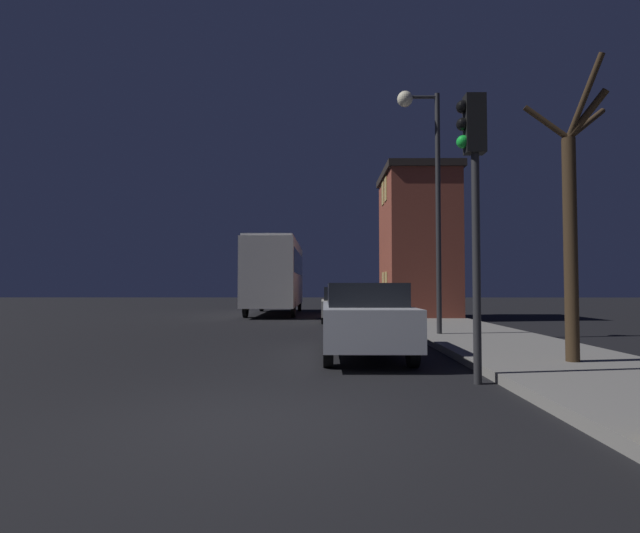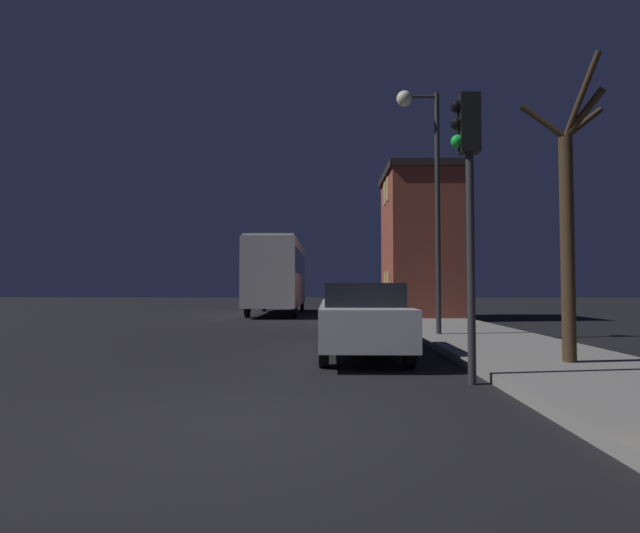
{
  "view_description": "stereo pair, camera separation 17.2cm",
  "coord_description": "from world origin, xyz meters",
  "px_view_note": "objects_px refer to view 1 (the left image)",
  "views": [
    {
      "loc": [
        0.65,
        -5.41,
        1.46
      ],
      "look_at": [
        0.53,
        10.44,
        2.09
      ],
      "focal_mm": 28.0,
      "sensor_mm": 36.0,
      "label": 1
    },
    {
      "loc": [
        0.82,
        -5.41,
        1.46
      ],
      "look_at": [
        0.53,
        10.44,
        2.09
      ],
      "focal_mm": 28.0,
      "sensor_mm": 36.0,
      "label": 2
    }
  ],
  "objects_px": {
    "bare_tree": "(572,222)",
    "car_mid_lane": "(342,304)",
    "car_near_lane": "(364,317)",
    "car_far_lane": "(344,298)",
    "streetlamp": "(425,165)",
    "bus": "(276,271)",
    "traffic_light": "(473,176)"
  },
  "relations": [
    {
      "from": "streetlamp",
      "to": "car_mid_lane",
      "type": "relative_size",
      "value": 1.47
    },
    {
      "from": "streetlamp",
      "to": "car_far_lane",
      "type": "xyz_separation_m",
      "value": [
        -1.67,
        15.04,
        -4.03
      ]
    },
    {
      "from": "car_mid_lane",
      "to": "streetlamp",
      "type": "bearing_deg",
      "value": -73.7
    },
    {
      "from": "bare_tree",
      "to": "car_near_lane",
      "type": "distance_m",
      "value": 4.33
    },
    {
      "from": "traffic_light",
      "to": "streetlamp",
      "type": "bearing_deg",
      "value": 84.93
    },
    {
      "from": "bare_tree",
      "to": "car_far_lane",
      "type": "distance_m",
      "value": 20.44
    },
    {
      "from": "streetlamp",
      "to": "bare_tree",
      "type": "distance_m",
      "value": 5.75
    },
    {
      "from": "car_mid_lane",
      "to": "car_far_lane",
      "type": "height_order",
      "value": "car_far_lane"
    },
    {
      "from": "bare_tree",
      "to": "bus",
      "type": "height_order",
      "value": "bare_tree"
    },
    {
      "from": "car_near_lane",
      "to": "car_far_lane",
      "type": "relative_size",
      "value": 1.18
    },
    {
      "from": "bare_tree",
      "to": "car_mid_lane",
      "type": "xyz_separation_m",
      "value": [
        -3.57,
        12.07,
        -1.85
      ]
    },
    {
      "from": "traffic_light",
      "to": "bare_tree",
      "type": "xyz_separation_m",
      "value": [
        2.08,
        1.2,
        -0.55
      ]
    },
    {
      "from": "traffic_light",
      "to": "bare_tree",
      "type": "height_order",
      "value": "bare_tree"
    },
    {
      "from": "bus",
      "to": "car_near_lane",
      "type": "height_order",
      "value": "bus"
    },
    {
      "from": "car_mid_lane",
      "to": "car_far_lane",
      "type": "bearing_deg",
      "value": 87.31
    },
    {
      "from": "bare_tree",
      "to": "car_near_lane",
      "type": "relative_size",
      "value": 1.09
    },
    {
      "from": "streetlamp",
      "to": "car_near_lane",
      "type": "distance_m",
      "value": 5.53
    },
    {
      "from": "car_near_lane",
      "to": "car_mid_lane",
      "type": "relative_size",
      "value": 1.03
    },
    {
      "from": "traffic_light",
      "to": "car_far_lane",
      "type": "bearing_deg",
      "value": 92.99
    },
    {
      "from": "car_mid_lane",
      "to": "car_far_lane",
      "type": "distance_m",
      "value": 8.05
    },
    {
      "from": "bare_tree",
      "to": "car_far_lane",
      "type": "xyz_separation_m",
      "value": [
        -3.19,
        20.11,
        -1.78
      ]
    },
    {
      "from": "bus",
      "to": "streetlamp",
      "type": "bearing_deg",
      "value": -66.78
    },
    {
      "from": "streetlamp",
      "to": "bare_tree",
      "type": "xyz_separation_m",
      "value": [
        1.52,
        -5.07,
        -2.24
      ]
    },
    {
      "from": "car_mid_lane",
      "to": "car_far_lane",
      "type": "xyz_separation_m",
      "value": [
        0.38,
        8.04,
        0.06
      ]
    },
    {
      "from": "car_near_lane",
      "to": "car_mid_lane",
      "type": "xyz_separation_m",
      "value": [
        -0.07,
        10.24,
        -0.07
      ]
    },
    {
      "from": "streetlamp",
      "to": "bare_tree",
      "type": "height_order",
      "value": "streetlamp"
    },
    {
      "from": "car_far_lane",
      "to": "car_near_lane",
      "type": "bearing_deg",
      "value": -90.97
    },
    {
      "from": "bare_tree",
      "to": "car_mid_lane",
      "type": "bearing_deg",
      "value": 106.47
    },
    {
      "from": "streetlamp",
      "to": "bus",
      "type": "height_order",
      "value": "streetlamp"
    },
    {
      "from": "car_near_lane",
      "to": "car_far_lane",
      "type": "bearing_deg",
      "value": 89.03
    },
    {
      "from": "streetlamp",
      "to": "bus",
      "type": "bearing_deg",
      "value": 113.22
    },
    {
      "from": "traffic_light",
      "to": "car_far_lane",
      "type": "xyz_separation_m",
      "value": [
        -1.11,
        21.31,
        -2.33
      ]
    }
  ]
}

